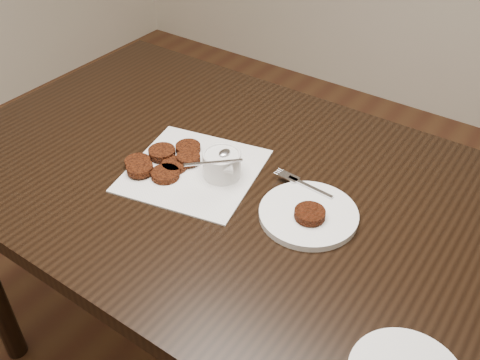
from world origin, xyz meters
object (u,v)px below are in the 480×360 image
at_px(sauce_ramekin, 222,153).
at_px(plate_with_patty, 309,211).
at_px(table, 227,285).
at_px(napkin, 194,170).

xyz_separation_m(sauce_ramekin, plate_with_patty, (0.22, -0.01, -0.05)).
relative_size(table, plate_with_patty, 6.56).
bearing_deg(table, plate_with_patty, -4.75).
xyz_separation_m(table, plate_with_patty, (0.23, -0.02, 0.39)).
distance_m(napkin, plate_with_patty, 0.29).
xyz_separation_m(napkin, plate_with_patty, (0.29, 0.01, 0.01)).
distance_m(napkin, sauce_ramekin, 0.09).
xyz_separation_m(table, napkin, (-0.06, -0.03, 0.38)).
relative_size(table, sauce_ramekin, 11.08).
height_order(napkin, sauce_ramekin, sauce_ramekin).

